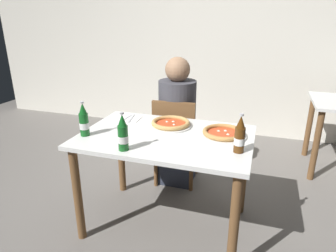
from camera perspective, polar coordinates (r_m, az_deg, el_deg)
The scene contains 11 objects.
ground_plane at distance 2.48m, azimuth -0.38°, elevation -18.00°, with size 8.00×8.00×0.00m, color slate.
back_wall_tiled at distance 4.10m, azimuth 9.73°, elevation 16.65°, with size 7.00×0.10×2.60m, color silver.
dining_table_main at distance 2.15m, azimuth -0.41°, elevation -4.55°, with size 1.20×0.80×0.75m.
chair_behind_table at distance 2.77m, azimuth 1.51°, elevation -2.14°, with size 0.43×0.43×0.85m.
diner_seated at distance 2.78m, azimuth 1.73°, elevation 0.19°, with size 0.34×0.34×1.21m.
pizza_margherita_near at distance 2.11m, azimuth 10.56°, elevation -1.36°, with size 0.32×0.32×0.04m.
pizza_marinara_far at distance 2.26m, azimuth 0.51°, elevation 0.46°, with size 0.32×0.32×0.04m.
beer_bottle_left at distance 1.86m, azimuth 13.53°, elevation -1.92°, with size 0.07×0.07×0.25m.
beer_bottle_center at distance 1.86m, azimuth -8.60°, elevation -1.59°, with size 0.07×0.07×0.25m.
beer_bottle_right at distance 2.14m, azimuth -15.76°, elevation 0.86°, with size 0.07×0.07×0.25m.
napkin_with_cutlery at distance 2.46m, azimuth -7.40°, elevation 1.47°, with size 0.19×0.19×0.01m.
Camera 1 is at (0.62, -1.85, 1.54)m, focal length 31.93 mm.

